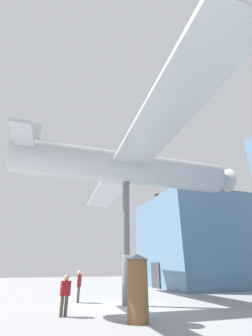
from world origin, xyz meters
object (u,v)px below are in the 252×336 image
at_px(support_pylon_central, 126,238).
at_px(info_kiosk, 138,286).
at_px(suspended_airplane, 129,168).
at_px(visitor_second, 79,284).
at_px(visitor_person, 65,292).

height_order(support_pylon_central, info_kiosk, support_pylon_central).
height_order(suspended_airplane, info_kiosk, suspended_airplane).
bearing_deg(support_pylon_central, visitor_second, -129.71).
distance_m(suspended_airplane, visitor_second, 7.68).
height_order(visitor_second, info_kiosk, info_kiosk).
relative_size(support_pylon_central, visitor_person, 4.44).
bearing_deg(visitor_person, visitor_second, -117.54).
distance_m(suspended_airplane, visitor_person, 8.19).
bearing_deg(info_kiosk, visitor_person, -129.45).
relative_size(support_pylon_central, suspended_airplane, 0.32).
relative_size(visitor_person, info_kiosk, 0.66).
relative_size(suspended_airplane, visitor_second, 12.75).
bearing_deg(visitor_second, visitor_person, -11.94).
relative_size(suspended_airplane, info_kiosk, 9.21).
bearing_deg(visitor_person, suspended_airplane, -163.30).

